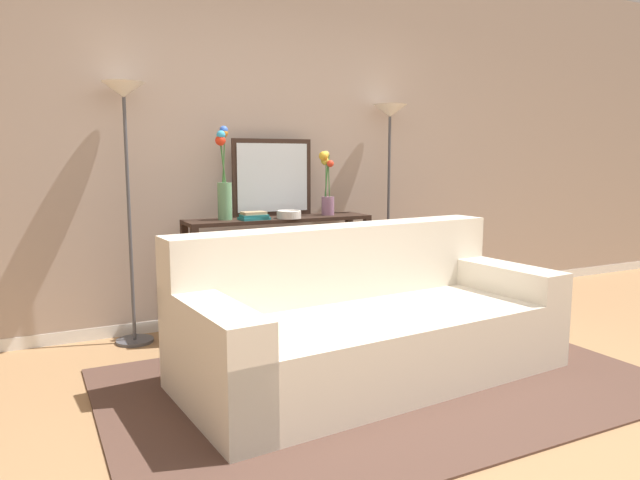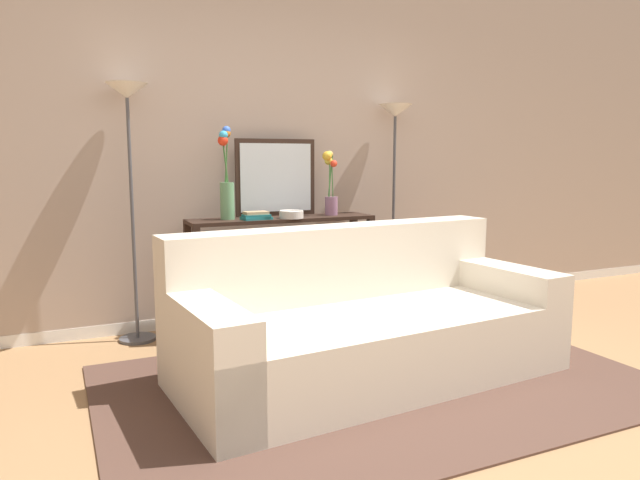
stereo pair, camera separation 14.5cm
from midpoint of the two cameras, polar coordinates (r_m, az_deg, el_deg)
The scene contains 13 objects.
ground_plane at distance 2.90m, azimuth 10.97°, elevation -18.97°, with size 16.00×16.00×0.02m, color #9E754C.
back_wall at distance 4.71m, azimuth -5.77°, elevation 10.27°, with size 12.00×0.15×2.98m.
area_rug at distance 3.50m, azimuth 7.07°, elevation -13.74°, with size 3.11×2.00×0.01m.
couch at distance 3.54m, azimuth 5.65°, elevation -8.36°, with size 2.35×1.18×0.88m.
console_table at distance 4.48m, azimuth -2.78°, elevation -1.16°, with size 1.44×0.34×0.85m.
floor_lamp_left at distance 4.24m, azimuth -17.27°, elevation 9.28°, with size 0.28×0.28×1.81m.
floor_lamp_right at distance 5.00m, azimuth 8.16°, elevation 8.77°, with size 0.28×0.28×1.75m.
wall_mirror at distance 4.55m, azimuth -3.43°, elevation 6.13°, with size 0.65×0.02×0.59m.
vase_tall_flowers at distance 4.31m, azimuth -8.20°, elevation 5.97°, with size 0.12×0.13×0.68m.
vase_short_flowers at distance 4.60m, azimuth 1.93°, elevation 5.33°, with size 0.12×0.13×0.50m.
fruit_bowl at distance 4.36m, azimuth -1.87°, elevation 2.54°, with size 0.18×0.18×0.06m.
book_stack at distance 4.29m, azimuth -5.31°, elevation 2.37°, with size 0.22×0.15×0.06m.
book_row_under_console at distance 4.47m, azimuth -7.25°, elevation -8.22°, with size 0.43×0.17×0.13m.
Camera 2 is at (-1.47, -2.12, 1.30)m, focal length 32.66 mm.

